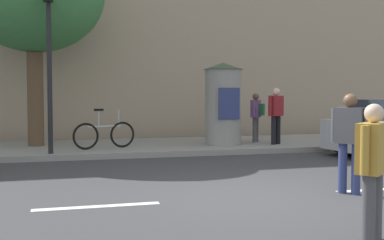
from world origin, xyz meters
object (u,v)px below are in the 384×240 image
object	(u,v)px
pedestrian_with_bag	(373,161)
pedestrian_near_pole	(276,111)
traffic_light	(49,32)
pedestrian_in_red_top	(256,113)
poster_column	(223,103)
pedestrian_in_dark_shirt	(350,134)
bicycle_leaning	(104,134)

from	to	relation	value
pedestrian_with_bag	pedestrian_near_pole	xyz separation A→B (m)	(2.83, 8.39, 0.25)
traffic_light	pedestrian_in_red_top	distance (m)	6.63
poster_column	pedestrian_in_dark_shirt	bearing A→B (deg)	-90.36
bicycle_leaning	pedestrian_in_red_top	bearing A→B (deg)	7.71
pedestrian_in_red_top	bicycle_leaning	xyz separation A→B (m)	(-4.72, -0.64, -0.52)
pedestrian_in_dark_shirt	bicycle_leaning	bearing A→B (deg)	118.63
traffic_light	poster_column	distance (m)	5.27
pedestrian_near_pole	pedestrian_with_bag	bearing A→B (deg)	-108.61
pedestrian_with_bag	pedestrian_near_pole	size ratio (longest dim) A/B	0.90
traffic_light	pedestrian_near_pole	size ratio (longest dim) A/B	2.67
poster_column	bicycle_leaning	size ratio (longest dim) A/B	1.41
poster_column	bicycle_leaning	bearing A→B (deg)	-177.03
pedestrian_in_dark_shirt	bicycle_leaning	distance (m)	7.16
traffic_light	pedestrian_in_dark_shirt	bearing A→B (deg)	-48.24
pedestrian_in_dark_shirt	pedestrian_with_bag	distance (m)	2.60
poster_column	pedestrian_near_pole	xyz separation A→B (m)	(1.54, -0.35, -0.25)
pedestrian_with_bag	pedestrian_in_dark_shirt	bearing A→B (deg)	61.33
traffic_light	pedestrian_near_pole	distance (m)	6.73
poster_column	pedestrian_near_pole	bearing A→B (deg)	-12.97
pedestrian_with_bag	traffic_light	bearing A→B (deg)	114.90
pedestrian_near_pole	bicycle_leaning	xyz separation A→B (m)	(-5.00, 0.17, -0.59)
bicycle_leaning	poster_column	bearing A→B (deg)	2.97
pedestrian_in_dark_shirt	poster_column	bearing A→B (deg)	89.64
traffic_light	pedestrian_near_pole	world-z (taller)	traffic_light
bicycle_leaning	pedestrian_in_dark_shirt	bearing A→B (deg)	-61.37
traffic_light	pedestrian_with_bag	bearing A→B (deg)	-65.10
pedestrian_with_bag	pedestrian_near_pole	distance (m)	8.85
pedestrian_in_dark_shirt	pedestrian_near_pole	xyz separation A→B (m)	(1.58, 6.10, 0.16)
poster_column	pedestrian_with_bag	world-z (taller)	poster_column
pedestrian_near_pole	bicycle_leaning	world-z (taller)	pedestrian_near_pole
pedestrian_in_red_top	pedestrian_near_pole	bearing A→B (deg)	-71.07
pedestrian_near_pole	bicycle_leaning	size ratio (longest dim) A/B	0.97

